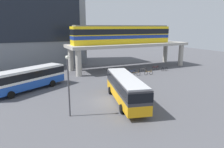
% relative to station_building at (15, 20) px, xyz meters
% --- Properties ---
extents(ground_plane, '(120.00, 120.00, 0.00)m').
position_rel_station_building_xyz_m(ground_plane, '(8.78, -21.43, -10.59)').
color(ground_plane, '#515156').
extents(station_building, '(30.22, 10.95, 21.17)m').
position_rel_station_building_xyz_m(station_building, '(0.00, 0.00, 0.00)').
color(station_building, slate).
rests_on(station_building, ground_plane).
extents(elevated_platform, '(27.25, 7.16, 5.47)m').
position_rel_station_building_xyz_m(elevated_platform, '(21.95, -14.37, -5.88)').
color(elevated_platform, '#ADA89E').
rests_on(elevated_platform, ground_plane).
extents(train, '(22.24, 2.96, 3.84)m').
position_rel_station_building_xyz_m(train, '(20.28, -14.37, -3.15)').
color(train, yellow).
rests_on(train, elevated_platform).
extents(bus_main, '(5.18, 11.33, 3.22)m').
position_rel_station_building_xyz_m(bus_main, '(10.65, -32.84, -8.60)').
color(bus_main, orange).
rests_on(bus_main, ground_plane).
extents(bus_secondary, '(10.87, 7.63, 3.22)m').
position_rel_station_building_xyz_m(bus_secondary, '(0.53, -22.52, -8.60)').
color(bus_secondary, '#1E4CB2').
rests_on(bus_secondary, ground_plane).
extents(bicycle_red, '(1.78, 0.28, 1.04)m').
position_rel_station_building_xyz_m(bicycle_red, '(25.97, -18.69, -10.23)').
color(bicycle_red, black).
rests_on(bicycle_red, ground_plane).
extents(bicycle_blue, '(1.78, 0.35, 1.04)m').
position_rel_station_building_xyz_m(bicycle_blue, '(19.26, -20.07, -10.23)').
color(bicycle_blue, black).
rests_on(bicycle_blue, ground_plane).
extents(bicycle_silver, '(1.79, 0.08, 1.04)m').
position_rel_station_building_xyz_m(bicycle_silver, '(22.37, -19.18, -10.23)').
color(bicycle_silver, black).
rests_on(bicycle_silver, ground_plane).
extents(bicycle_orange, '(1.77, 0.40, 1.04)m').
position_rel_station_building_xyz_m(bicycle_orange, '(21.87, -21.92, -10.23)').
color(bicycle_orange, black).
rests_on(bicycle_orange, ground_plane).
extents(bicycle_black, '(1.79, 0.22, 1.04)m').
position_rel_station_building_xyz_m(bicycle_black, '(26.98, -20.34, -10.23)').
color(bicycle_black, black).
rests_on(bicycle_black, ground_plane).
extents(bicycle_brown, '(1.76, 0.43, 1.04)m').
position_rel_station_building_xyz_m(bicycle_brown, '(19.29, -21.47, -10.23)').
color(bicycle_brown, black).
rests_on(bicycle_brown, ground_plane).
extents(pedestrian_at_kerb, '(0.46, 0.36, 1.64)m').
position_rel_station_building_xyz_m(pedestrian_at_kerb, '(14.68, -26.07, -9.83)').
color(pedestrian_at_kerb, gray).
rests_on(pedestrian_at_kerb, ground_plane).
extents(lamp_post, '(0.36, 0.36, 6.31)m').
position_rel_station_building_xyz_m(lamp_post, '(3.55, -33.83, -6.87)').
color(lamp_post, '#3F3F44').
rests_on(lamp_post, ground_plane).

